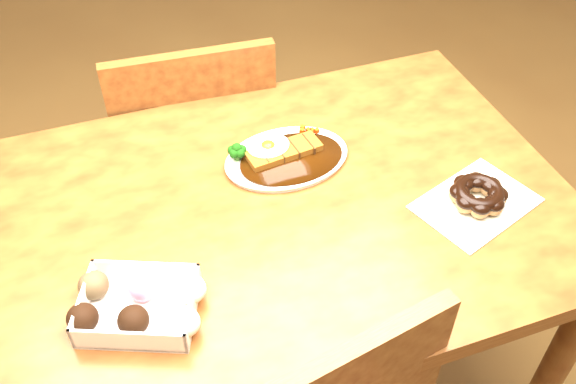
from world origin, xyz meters
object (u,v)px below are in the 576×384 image
object	(u,v)px
pon_de_ring	(478,196)
donut_box	(138,304)
chair_far	(195,152)
table	(269,242)
katsu_curry_plate	(284,156)

from	to	relation	value
pon_de_ring	donut_box	bearing A→B (deg)	-176.77
chair_far	donut_box	bearing A→B (deg)	75.13
donut_box	pon_de_ring	bearing A→B (deg)	3.23
donut_box	pon_de_ring	world-z (taller)	donut_box
table	pon_de_ring	xyz separation A→B (m)	(0.39, -0.13, 0.12)
pon_de_ring	table	bearing A→B (deg)	162.19
pon_de_ring	katsu_curry_plate	bearing A→B (deg)	141.37
chair_far	table	bearing A→B (deg)	98.33
katsu_curry_plate	pon_de_ring	world-z (taller)	katsu_curry_plate
chair_far	donut_box	world-z (taller)	chair_far
chair_far	pon_de_ring	bearing A→B (deg)	127.04
donut_box	pon_de_ring	distance (m)	0.67
table	donut_box	bearing A→B (deg)	-149.62
chair_far	katsu_curry_plate	xyz separation A→B (m)	(0.12, -0.41, 0.29)
katsu_curry_plate	donut_box	size ratio (longest dim) A/B	1.18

